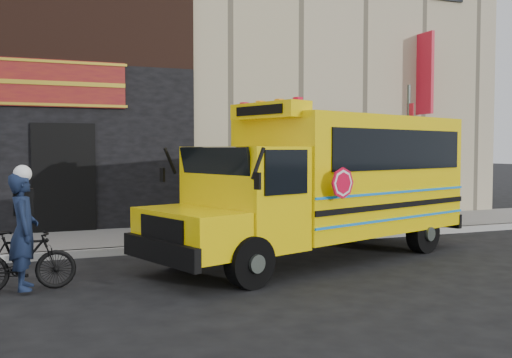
{
  "coord_description": "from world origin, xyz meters",
  "views": [
    {
      "loc": [
        -3.86,
        -8.89,
        2.11
      ],
      "look_at": [
        0.33,
        1.85,
        1.5
      ],
      "focal_mm": 40.0,
      "sensor_mm": 36.0,
      "label": 1
    }
  ],
  "objects": [
    {
      "name": "curb",
      "position": [
        0.0,
        2.6,
        0.07
      ],
      "size": [
        40.0,
        0.2,
        0.15
      ],
      "primitive_type": "cube",
      "color": "#9F9E99",
      "rests_on": "ground"
    },
    {
      "name": "building",
      "position": [
        -0.04,
        10.45,
        6.13
      ],
      "size": [
        20.0,
        10.7,
        12.0
      ],
      "color": "tan",
      "rests_on": "sidewalk"
    },
    {
      "name": "sidewalk",
      "position": [
        0.0,
        4.1,
        0.07
      ],
      "size": [
        40.0,
        3.0,
        0.15
      ],
      "primitive_type": "cube",
      "color": "slate",
      "rests_on": "ground"
    },
    {
      "name": "sign_pole",
      "position": [
        4.7,
        2.77,
        2.0
      ],
      "size": [
        0.08,
        0.32,
        3.68
      ],
      "color": "#464E47",
      "rests_on": "ground"
    },
    {
      "name": "cyclist",
      "position": [
        -4.02,
        0.06,
        0.86
      ],
      "size": [
        0.41,
        0.63,
        1.72
      ],
      "primitive_type": "imported",
      "rotation": [
        0.0,
        0.0,
        1.57
      ],
      "color": "#111B34",
      "rests_on": "ground"
    },
    {
      "name": "ground",
      "position": [
        0.0,
        0.0,
        0.0
      ],
      "size": [
        120.0,
        120.0,
        0.0
      ],
      "primitive_type": "plane",
      "color": "black",
      "rests_on": "ground"
    },
    {
      "name": "bicycle",
      "position": [
        -4.05,
        0.12,
        0.46
      ],
      "size": [
        1.54,
        0.48,
        0.92
      ],
      "primitive_type": "imported",
      "rotation": [
        0.0,
        0.0,
        1.61
      ],
      "color": "black",
      "rests_on": "ground"
    },
    {
      "name": "school_bus",
      "position": [
        1.51,
        0.91,
        1.51
      ],
      "size": [
        7.21,
        4.28,
        2.92
      ],
      "color": "black",
      "rests_on": "ground"
    }
  ]
}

